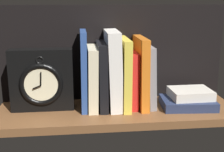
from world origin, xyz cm
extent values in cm
cube|color=brown|center=(0.00, 0.00, -1.25)|extent=(78.46, 24.63, 2.50)
cube|color=black|center=(0.00, 11.72, 16.60)|extent=(78.46, 1.20, 33.20)
cube|color=#2D4C8E|center=(-10.91, 2.71, 12.73)|extent=(2.04, 13.43, 25.46)
cube|color=beige|center=(-8.14, 2.71, 10.11)|extent=(3.31, 14.96, 20.27)
cube|color=black|center=(-4.97, 2.71, 10.80)|extent=(2.96, 15.19, 21.62)
cube|color=silver|center=(-1.25, 2.71, 12.66)|extent=(5.00, 15.63, 25.45)
cube|color=gold|center=(2.38, 2.71, 11.43)|extent=(2.61, 16.82, 22.87)
cube|color=red|center=(5.13, 2.71, 9.24)|extent=(2.43, 12.36, 18.50)
cube|color=orange|center=(7.94, 2.71, 11.56)|extent=(3.03, 15.97, 23.16)
cube|color=gray|center=(10.66, 2.71, 10.17)|extent=(3.09, 12.80, 20.41)
cube|color=black|center=(-24.30, 2.70, 9.95)|extent=(19.91, 5.21, 19.91)
torus|color=black|center=(-24.30, -0.31, 9.08)|extent=(13.66, 1.68, 13.66)
cylinder|color=beige|center=(-24.30, -0.31, 9.08)|extent=(11.02, 0.60, 11.02)
cube|color=black|center=(-25.56, -0.81, 8.59)|extent=(2.62, 0.30, 1.25)
cube|color=black|center=(-24.17, -0.81, 11.23)|extent=(0.56, 0.30, 4.32)
torus|color=black|center=(-24.30, 0.09, 16.91)|extent=(2.44, 0.44, 2.44)
cube|color=#232D4C|center=(23.33, -0.93, 1.47)|extent=(18.07, 13.18, 2.94)
cube|color=beige|center=(24.44, -0.48, 4.42)|extent=(13.53, 10.79, 2.98)
camera|label=1|loc=(-12.53, -92.79, 35.43)|focal=48.54mm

